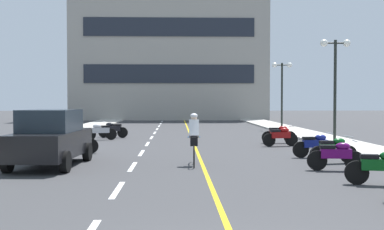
# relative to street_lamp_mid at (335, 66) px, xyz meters

# --- Properties ---
(ground_plane) EXTENTS (140.00, 140.00, 0.00)m
(ground_plane) POSITION_rel_street_lamp_mid_xyz_m (-7.01, 3.40, -3.73)
(ground_plane) COLOR #38383A
(curb_left) EXTENTS (2.40, 72.00, 0.12)m
(curb_left) POSITION_rel_street_lamp_mid_xyz_m (-14.21, 6.40, -3.67)
(curb_left) COLOR #B7B2A8
(curb_left) RESTS_ON ground
(curb_right) EXTENTS (2.40, 72.00, 0.12)m
(curb_right) POSITION_rel_street_lamp_mid_xyz_m (0.19, 6.40, -3.67)
(curb_right) COLOR #B7B2A8
(curb_right) RESTS_ON ground
(lane_dash_1) EXTENTS (0.14, 2.20, 0.01)m
(lane_dash_1) POSITION_rel_street_lamp_mid_xyz_m (-9.01, -11.60, -3.73)
(lane_dash_1) COLOR silver
(lane_dash_1) RESTS_ON ground
(lane_dash_2) EXTENTS (0.14, 2.20, 0.01)m
(lane_dash_2) POSITION_rel_street_lamp_mid_xyz_m (-9.01, -7.60, -3.73)
(lane_dash_2) COLOR silver
(lane_dash_2) RESTS_ON ground
(lane_dash_3) EXTENTS (0.14, 2.20, 0.01)m
(lane_dash_3) POSITION_rel_street_lamp_mid_xyz_m (-9.01, -3.60, -3.73)
(lane_dash_3) COLOR silver
(lane_dash_3) RESTS_ON ground
(lane_dash_4) EXTENTS (0.14, 2.20, 0.01)m
(lane_dash_4) POSITION_rel_street_lamp_mid_xyz_m (-9.01, 0.40, -3.73)
(lane_dash_4) COLOR silver
(lane_dash_4) RESTS_ON ground
(lane_dash_5) EXTENTS (0.14, 2.20, 0.01)m
(lane_dash_5) POSITION_rel_street_lamp_mid_xyz_m (-9.01, 4.40, -3.73)
(lane_dash_5) COLOR silver
(lane_dash_5) RESTS_ON ground
(lane_dash_6) EXTENTS (0.14, 2.20, 0.01)m
(lane_dash_6) POSITION_rel_street_lamp_mid_xyz_m (-9.01, 8.40, -3.73)
(lane_dash_6) COLOR silver
(lane_dash_6) RESTS_ON ground
(lane_dash_7) EXTENTS (0.14, 2.20, 0.01)m
(lane_dash_7) POSITION_rel_street_lamp_mid_xyz_m (-9.01, 12.40, -3.73)
(lane_dash_7) COLOR silver
(lane_dash_7) RESTS_ON ground
(lane_dash_8) EXTENTS (0.14, 2.20, 0.01)m
(lane_dash_8) POSITION_rel_street_lamp_mid_xyz_m (-9.01, 16.40, -3.73)
(lane_dash_8) COLOR silver
(lane_dash_8) RESTS_ON ground
(lane_dash_9) EXTENTS (0.14, 2.20, 0.01)m
(lane_dash_9) POSITION_rel_street_lamp_mid_xyz_m (-9.01, 20.40, -3.73)
(lane_dash_9) COLOR silver
(lane_dash_9) RESTS_ON ground
(lane_dash_10) EXTENTS (0.14, 2.20, 0.01)m
(lane_dash_10) POSITION_rel_street_lamp_mid_xyz_m (-9.01, 24.40, -3.73)
(lane_dash_10) COLOR silver
(lane_dash_10) RESTS_ON ground
(lane_dash_11) EXTENTS (0.14, 2.20, 0.01)m
(lane_dash_11) POSITION_rel_street_lamp_mid_xyz_m (-9.01, 28.40, -3.73)
(lane_dash_11) COLOR silver
(lane_dash_11) RESTS_ON ground
(centre_line_yellow) EXTENTS (0.12, 66.00, 0.01)m
(centre_line_yellow) POSITION_rel_street_lamp_mid_xyz_m (-6.76, 6.40, -3.73)
(centre_line_yellow) COLOR gold
(centre_line_yellow) RESTS_ON ground
(office_building) EXTENTS (21.00, 7.66, 16.11)m
(office_building) POSITION_rel_street_lamp_mid_xyz_m (-8.33, 31.17, 4.32)
(office_building) COLOR #9E998E
(office_building) RESTS_ON ground
(street_lamp_mid) EXTENTS (1.46, 0.36, 4.91)m
(street_lamp_mid) POSITION_rel_street_lamp_mid_xyz_m (0.00, 0.00, 0.00)
(street_lamp_mid) COLOR black
(street_lamp_mid) RESTS_ON curb_right
(street_lamp_far) EXTENTS (1.46, 0.36, 4.71)m
(street_lamp_far) POSITION_rel_street_lamp_mid_xyz_m (0.02, 11.78, -0.13)
(street_lamp_far) COLOR black
(street_lamp_far) RESTS_ON curb_right
(parked_car_near) EXTENTS (2.08, 4.28, 1.82)m
(parked_car_near) POSITION_rel_street_lamp_mid_xyz_m (-11.64, -7.43, -2.81)
(parked_car_near) COLOR black
(parked_car_near) RESTS_ON ground
(motorcycle_2) EXTENTS (1.67, 0.69, 0.92)m
(motorcycle_2) POSITION_rel_street_lamp_mid_xyz_m (-2.54, -11.22, -3.26)
(motorcycle_2) COLOR black
(motorcycle_2) RESTS_ON ground
(motorcycle_3) EXTENTS (1.70, 0.60, 0.92)m
(motorcycle_3) POSITION_rel_street_lamp_mid_xyz_m (-2.82, -8.69, -3.26)
(motorcycle_3) COLOR black
(motorcycle_3) RESTS_ON ground
(motorcycle_4) EXTENTS (1.69, 0.61, 0.92)m
(motorcycle_4) POSITION_rel_street_lamp_mid_xyz_m (-2.35, -7.05, -3.26)
(motorcycle_4) COLOR black
(motorcycle_4) RESTS_ON ground
(motorcycle_5) EXTENTS (1.70, 0.60, 0.92)m
(motorcycle_5) POSITION_rel_street_lamp_mid_xyz_m (-2.48, -5.36, -3.26)
(motorcycle_5) COLOR black
(motorcycle_5) RESTS_ON ground
(motorcycle_6) EXTENTS (1.68, 0.66, 0.92)m
(motorcycle_6) POSITION_rel_street_lamp_mid_xyz_m (-11.55, -3.90, -3.26)
(motorcycle_6) COLOR black
(motorcycle_6) RESTS_ON ground
(motorcycle_7) EXTENTS (1.69, 0.63, 0.92)m
(motorcycle_7) POSITION_rel_street_lamp_mid_xyz_m (-2.83, -1.00, -3.26)
(motorcycle_7) COLOR black
(motorcycle_7) RESTS_ON ground
(motorcycle_8) EXTENTS (1.70, 0.60, 0.92)m
(motorcycle_8) POSITION_rel_street_lamp_mid_xyz_m (-2.57, 0.53, -3.26)
(motorcycle_8) COLOR black
(motorcycle_8) RESTS_ON ground
(motorcycle_9) EXTENTS (1.67, 0.70, 0.92)m
(motorcycle_9) POSITION_rel_street_lamp_mid_xyz_m (-11.64, 2.79, -3.26)
(motorcycle_9) COLOR black
(motorcycle_9) RESTS_ON ground
(motorcycle_10) EXTENTS (1.69, 0.61, 0.92)m
(motorcycle_10) POSITION_rel_street_lamp_mid_xyz_m (-11.19, 4.37, -3.26)
(motorcycle_10) COLOR black
(motorcycle_10) RESTS_ON ground
(cyclist_rider) EXTENTS (0.42, 1.77, 1.71)m
(cyclist_rider) POSITION_rel_street_lamp_mid_xyz_m (-7.04, -7.33, -2.84)
(cyclist_rider) COLOR black
(cyclist_rider) RESTS_ON ground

